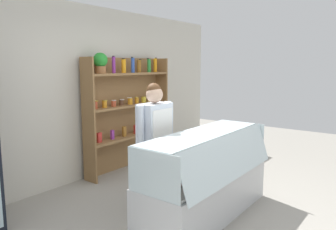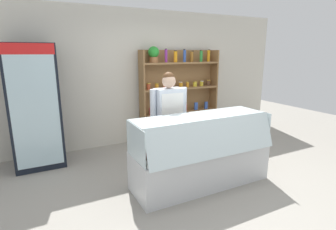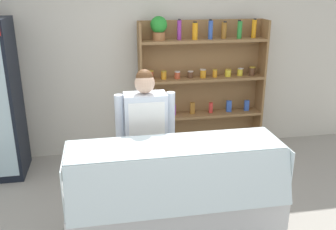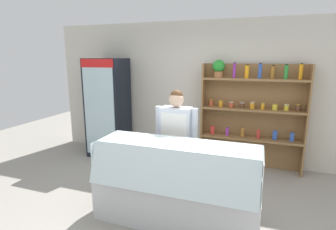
# 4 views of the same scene
# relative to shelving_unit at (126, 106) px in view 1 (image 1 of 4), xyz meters

# --- Properties ---
(ground_plane) EXTENTS (12.00, 12.00, 0.00)m
(ground_plane) POSITION_rel_shelving_unit_xyz_m (-0.70, -1.98, -1.10)
(ground_plane) COLOR gray
(back_wall) EXTENTS (6.80, 0.10, 2.70)m
(back_wall) POSITION_rel_shelving_unit_xyz_m (-0.70, 0.21, 0.25)
(back_wall) COLOR beige
(back_wall) RESTS_ON ground
(shelving_unit) EXTENTS (1.79, 0.29, 1.98)m
(shelving_unit) POSITION_rel_shelving_unit_xyz_m (0.00, 0.00, 0.00)
(shelving_unit) COLOR olive
(shelving_unit) RESTS_ON ground
(deli_display_case) EXTENTS (1.98, 0.73, 1.01)m
(deli_display_case) POSITION_rel_shelving_unit_xyz_m (-0.75, -2.04, -0.79)
(deli_display_case) COLOR silver
(deli_display_case) RESTS_ON ground
(shop_clerk) EXTENTS (0.62, 0.25, 1.58)m
(shop_clerk) POSITION_rel_shelving_unit_xyz_m (-0.94, -1.42, -0.17)
(shop_clerk) COLOR #2D2D38
(shop_clerk) RESTS_ON ground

